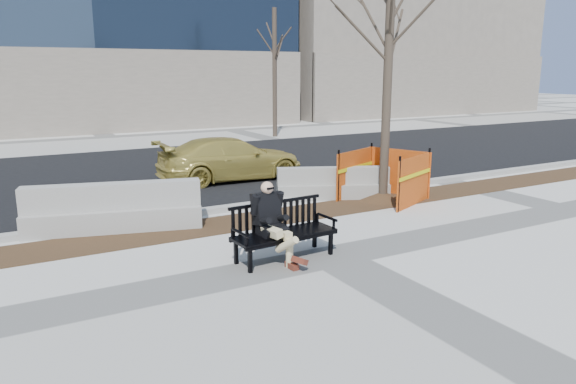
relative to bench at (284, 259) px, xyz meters
name	(u,v)px	position (x,y,z in m)	size (l,w,h in m)	color
ground	(331,256)	(0.74, -0.27, 0.00)	(120.00, 120.00, 0.00)	beige
mulch_strip	(262,219)	(0.74, 2.33, 0.00)	(40.00, 1.20, 0.02)	#47301C
asphalt_street	(172,171)	(0.74, 8.53, 0.00)	(60.00, 10.40, 0.01)	black
curb	(243,206)	(0.74, 3.28, 0.06)	(60.00, 0.25, 0.12)	#9E9B93
bench	(284,259)	(0.00, 0.00, 0.00)	(1.76, 0.63, 0.94)	black
seated_man	(271,261)	(-0.24, 0.03, 0.00)	(0.55, 0.91, 1.28)	black
tree_fence	(383,200)	(3.97, 2.40, 0.00)	(2.46, 2.46, 6.16)	orange
sedan	(232,180)	(1.82, 6.42, 0.00)	(1.67, 4.11, 1.19)	#B29E42
jersey_barrier_left	(115,230)	(-2.08, 2.98, 0.00)	(3.27, 0.65, 0.94)	#9C9992
jersey_barrier_right	(333,198)	(3.06, 3.15, 0.00)	(2.68, 0.54, 0.77)	gray
far_tree_right	(275,136)	(7.59, 14.75, 0.00)	(2.28, 2.28, 6.17)	#483A2E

